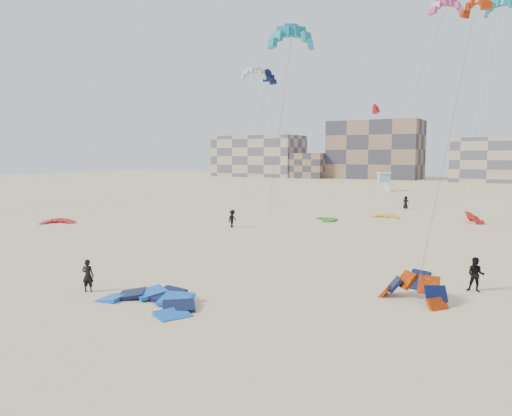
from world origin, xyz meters
The scene contains 22 objects.
ground centered at (0.00, 0.00, 0.00)m, with size 320.00×320.00×0.00m, color beige.
kite_ground_blue centered at (0.79, -3.74, 0.00)m, with size 5.01×5.19×0.90m, color #1172F5, non-canonical shape.
kite_ground_orange centered at (11.54, 3.13, 0.00)m, with size 3.37×2.58×2.24m, color #E83F00, non-canonical shape.
kite_ground_red centered at (-27.50, 13.34, 0.00)m, with size 3.32×3.48×0.75m, color red, non-canonical shape.
kite_ground_green centered at (-3.83, 29.77, 0.00)m, with size 2.93×3.11×0.41m, color #249C1A, non-canonical shape.
kite_ground_red_far centered at (10.56, 35.90, 0.00)m, with size 3.06×2.57×1.90m, color red, non-canonical shape.
kite_ground_yellow centered at (1.09, 35.54, 0.00)m, with size 3.08×3.21×0.63m, color gold, non-canonical shape.
kitesurfer_main centered at (-3.57, -3.64, 0.86)m, with size 0.63×0.41×1.72m, color black.
kitesurfer_b centered at (13.96, 6.53, 0.91)m, with size 0.88×0.69×1.82m, color black.
kitesurfer_c centered at (-9.88, 20.03, 0.88)m, with size 1.13×0.65×1.76m, color black.
kitesurfer_e centered at (0.76, 46.44, 0.86)m, with size 0.84×0.55×1.73m, color black.
kite_fly_teal_a centered at (-3.80, 20.68, 17.64)m, with size 5.72×5.60×18.03m.
kite_fly_orange centered at (10.27, 31.62, 21.23)m, with size 4.82×31.22×21.42m.
kite_fly_grey centered at (-17.83, 37.79, 18.01)m, with size 11.11×11.28×18.26m.
kite_fly_pink centered at (5.38, 44.77, 25.05)m, with size 12.73×7.27×25.54m.
kite_fly_navy centered at (-19.14, 44.56, 18.52)m, with size 5.16×5.22×18.82m.
kite_fly_teal_b centered at (10.28, 58.85, 27.84)m, with size 6.43×5.33×28.45m.
kite_fly_red centered at (-9.04, 64.28, 15.00)m, with size 6.83×5.44×15.10m.
lifeguard_tower_far centered at (-11.49, 78.93, 1.86)m, with size 3.63×5.64×3.75m.
condo_west_a centered at (-70.00, 130.00, 7.00)m, with size 30.00×15.00×14.00m, color tan.
condo_west_b centered at (-30.00, 134.00, 9.00)m, with size 28.00×14.00×18.00m, color #81644E.
condo_fill_left centered at (-50.00, 128.00, 4.00)m, with size 12.00×10.00×8.00m, color #81644E.
Camera 1 is at (16.85, -21.28, 7.07)m, focal length 35.00 mm.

